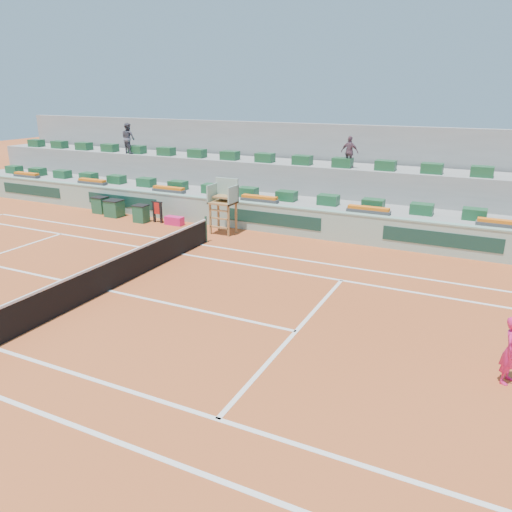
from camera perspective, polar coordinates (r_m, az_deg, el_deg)
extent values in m
plane|color=#AA4921|center=(16.57, -16.49, -3.82)|extent=(90.00, 90.00, 0.00)
cube|color=#969694|center=(24.90, 0.02, 5.83)|extent=(36.00, 4.00, 1.20)
cube|color=#969694|center=(26.17, 1.57, 8.02)|extent=(36.00, 2.40, 2.60)
cube|color=#969694|center=(27.47, 3.00, 10.41)|extent=(36.00, 0.40, 4.40)
cube|color=#DE1D68|center=(23.82, -9.32, 4.01)|extent=(0.90, 0.40, 0.40)
imported|color=#4A4956|center=(29.71, -14.39, 12.91)|extent=(0.96, 0.83, 1.69)
imported|color=#6F4A59|center=(23.82, 10.65, 11.59)|extent=(0.89, 0.48, 1.45)
cube|color=white|center=(20.65, -6.35, 1.31)|extent=(23.77, 0.12, 0.01)
cube|color=white|center=(19.57, -8.48, 0.23)|extent=(23.77, 0.12, 0.01)
cube|color=white|center=(13.38, 4.59, -8.58)|extent=(0.12, 8.23, 0.01)
cube|color=white|center=(16.56, -16.49, -3.80)|extent=(12.80, 0.12, 0.01)
cube|color=black|center=(16.40, -16.63, -2.33)|extent=(0.03, 11.87, 0.92)
cube|color=white|center=(16.24, -16.79, -0.70)|extent=(0.06, 11.87, 0.07)
cylinder|color=#1E4737|center=(20.86, -5.75, 3.07)|extent=(0.10, 0.10, 1.10)
cube|color=#8EB3A3|center=(22.99, -2.40, 4.74)|extent=(36.00, 0.30, 1.20)
cube|color=#7BA592|center=(22.85, -2.42, 6.27)|extent=(36.00, 0.34, 0.06)
cube|color=#14382E|center=(31.11, -24.29, 6.87)|extent=(4.40, 0.02, 0.56)
cube|color=#14382E|center=(26.51, -15.11, 6.09)|extent=(4.40, 0.02, 0.56)
cube|color=#14382E|center=(21.98, 2.01, 4.23)|extent=(4.40, 0.02, 0.56)
cube|color=#14382E|center=(20.28, 20.38, 1.81)|extent=(4.40, 0.02, 0.56)
cube|color=olive|center=(21.98, -5.24, 4.23)|extent=(0.08, 0.08, 1.35)
cube|color=olive|center=(21.54, -3.18, 3.98)|extent=(0.08, 0.08, 1.35)
cube|color=olive|center=(22.56, -4.32, 4.63)|extent=(0.08, 0.08, 1.35)
cube|color=olive|center=(22.13, -2.30, 4.39)|extent=(0.08, 0.08, 1.35)
cube|color=olive|center=(21.88, -3.80, 6.12)|extent=(1.10, 0.90, 0.08)
cube|color=#8EB3A3|center=(22.10, -3.34, 7.61)|extent=(1.10, 0.08, 1.00)
cube|color=#8EB3A3|center=(22.06, -5.00, 7.15)|extent=(0.06, 0.90, 0.80)
cube|color=#8EB3A3|center=(21.56, -2.61, 6.93)|extent=(0.06, 0.90, 0.80)
cube|color=olive|center=(21.91, -3.68, 6.79)|extent=(0.80, 0.60, 0.08)
cube|color=olive|center=(21.84, -4.20, 3.28)|extent=(0.90, 0.08, 0.06)
cube|color=olive|center=(21.73, -4.22, 4.29)|extent=(0.90, 0.08, 0.06)
cube|color=olive|center=(21.65, -4.24, 5.19)|extent=(0.90, 0.08, 0.06)
cube|color=#1B522D|center=(34.21, -25.90, 8.90)|extent=(0.90, 0.60, 0.44)
cube|color=#1B522D|center=(32.67, -23.68, 8.82)|extent=(0.90, 0.60, 0.44)
cube|color=#1B522D|center=(31.19, -21.24, 8.72)|extent=(0.90, 0.60, 0.44)
cube|color=#1B522D|center=(29.77, -18.57, 8.60)|extent=(0.90, 0.60, 0.44)
cube|color=#1B522D|center=(28.42, -15.63, 8.44)|extent=(0.90, 0.60, 0.44)
cube|color=#1B522D|center=(27.15, -12.42, 8.24)|extent=(0.90, 0.60, 0.44)
cube|color=#1B522D|center=(25.97, -8.91, 7.99)|extent=(0.90, 0.60, 0.44)
cube|color=#1B522D|center=(24.89, -5.08, 7.69)|extent=(0.90, 0.60, 0.44)
cube|color=#1B522D|center=(23.94, -0.94, 7.32)|extent=(0.90, 0.60, 0.44)
cube|color=#1B522D|center=(23.12, 3.52, 6.88)|extent=(0.90, 0.60, 0.44)
cube|color=#1B522D|center=(22.45, 8.26, 6.37)|extent=(0.90, 0.60, 0.44)
cube|color=#1B522D|center=(21.94, 13.25, 5.78)|extent=(0.90, 0.60, 0.44)
cube|color=#1B522D|center=(21.60, 18.42, 5.13)|extent=(0.90, 0.60, 0.44)
cube|color=#1B522D|center=(21.45, 23.70, 4.41)|extent=(0.90, 0.60, 0.44)
cube|color=#1B522D|center=(35.24, -23.81, 11.73)|extent=(0.90, 0.60, 0.44)
cube|color=#1B522D|center=(33.76, -21.54, 11.76)|extent=(0.90, 0.60, 0.44)
cube|color=#1B522D|center=(32.32, -19.06, 11.79)|extent=(0.90, 0.60, 0.44)
cube|color=#1B522D|center=(30.95, -16.37, 11.79)|extent=(0.90, 0.60, 0.44)
cube|color=#1B522D|center=(29.66, -13.43, 11.76)|extent=(0.90, 0.60, 0.44)
cube|color=#1B522D|center=(28.44, -10.23, 11.69)|extent=(0.90, 0.60, 0.44)
cube|color=#1B522D|center=(27.32, -6.75, 11.58)|extent=(0.90, 0.60, 0.44)
cube|color=#1B522D|center=(26.30, -3.00, 11.41)|extent=(0.90, 0.60, 0.44)
cube|color=#1B522D|center=(25.40, 1.03, 11.17)|extent=(0.90, 0.60, 0.44)
cube|color=#1B522D|center=(24.63, 5.32, 10.86)|extent=(0.90, 0.60, 0.44)
cube|color=#1B522D|center=(24.00, 9.86, 10.47)|extent=(0.90, 0.60, 0.44)
cube|color=#1B522D|center=(23.52, 14.59, 9.99)|extent=(0.90, 0.60, 0.44)
cube|color=#1B522D|center=(23.21, 19.48, 9.43)|extent=(0.90, 0.60, 0.44)
cube|color=#1B522D|center=(23.06, 24.44, 8.78)|extent=(0.90, 0.60, 0.44)
cube|color=#494949|center=(32.19, -24.72, 8.31)|extent=(1.80, 0.36, 0.16)
cube|color=orange|center=(32.17, -24.75, 8.55)|extent=(1.70, 0.32, 0.12)
cube|color=#494949|center=(28.54, -18.19, 7.95)|extent=(1.80, 0.36, 0.16)
cube|color=orange|center=(28.51, -18.22, 8.23)|extent=(1.70, 0.32, 0.12)
cube|color=#494949|center=(25.35, -9.92, 7.36)|extent=(1.80, 0.36, 0.16)
cube|color=orange|center=(25.33, -9.94, 7.67)|extent=(1.70, 0.32, 0.12)
cube|color=#494949|center=(22.83, 0.40, 6.41)|extent=(1.80, 0.36, 0.16)
cube|color=orange|center=(22.80, 0.40, 6.75)|extent=(1.70, 0.32, 0.12)
cube|color=#494949|center=(21.21, 12.72, 5.00)|extent=(1.80, 0.36, 0.16)
cube|color=orange|center=(21.18, 12.75, 5.37)|extent=(1.70, 0.32, 0.12)
cube|color=#494949|center=(20.69, 26.27, 3.18)|extent=(1.80, 0.36, 0.16)
cube|color=orange|center=(20.66, 26.32, 3.55)|extent=(1.70, 0.32, 0.12)
cube|color=#1B5235|center=(24.57, -13.01, 4.70)|extent=(0.63, 0.54, 0.80)
cube|color=black|center=(24.48, -13.08, 5.66)|extent=(0.66, 0.58, 0.04)
cube|color=#1B5235|center=(26.02, -15.91, 5.23)|extent=(0.80, 0.69, 0.80)
cube|color=black|center=(25.93, -15.99, 6.13)|extent=(0.85, 0.73, 0.04)
cube|color=#1B5235|center=(26.98, -17.37, 5.55)|extent=(0.68, 0.58, 0.80)
cube|color=black|center=(26.90, -17.46, 6.42)|extent=(0.72, 0.62, 0.04)
cube|color=black|center=(24.42, -11.57, 4.96)|extent=(0.10, 0.10, 1.00)
cube|color=black|center=(24.18, -10.81, 4.87)|extent=(0.10, 0.10, 1.00)
cube|color=black|center=(24.19, -11.26, 6.07)|extent=(0.60, 0.08, 0.06)
cube|color=red|center=(24.24, -11.25, 5.37)|extent=(0.44, 0.04, 0.56)
imported|color=#DE1D68|center=(12.19, 27.16, -9.58)|extent=(0.52, 0.65, 1.53)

